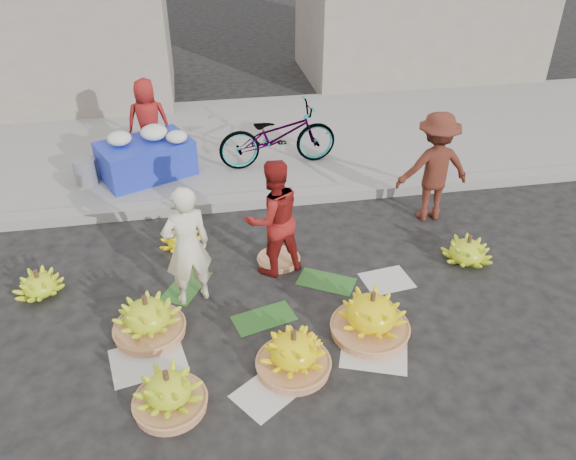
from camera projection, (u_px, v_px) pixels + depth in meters
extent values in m
plane|color=black|center=(270.00, 305.00, 6.16)|extent=(80.00, 80.00, 0.00)
cube|color=gray|center=(247.00, 201.00, 7.94)|extent=(40.00, 0.25, 0.15)
cube|color=gray|center=(234.00, 142.00, 9.68)|extent=(40.00, 4.00, 0.12)
cylinder|color=#AF7149|center=(150.00, 330.00, 5.77)|extent=(0.72, 0.72, 0.09)
cylinder|color=#43281B|center=(145.00, 301.00, 5.56)|extent=(0.05, 0.05, 0.12)
cylinder|color=#AF7149|center=(171.00, 403.00, 4.97)|extent=(0.64, 0.64, 0.09)
cylinder|color=#43281B|center=(166.00, 377.00, 4.79)|extent=(0.05, 0.05, 0.12)
cylinder|color=#AF7149|center=(293.00, 365.00, 5.35)|extent=(0.70, 0.70, 0.09)
cylinder|color=#43281B|center=(294.00, 336.00, 5.15)|extent=(0.05, 0.05, 0.12)
cylinder|color=#43281B|center=(297.00, 336.00, 5.41)|extent=(0.05, 0.05, 0.12)
cylinder|color=#AF7149|center=(370.00, 329.00, 5.77)|extent=(0.80, 0.80, 0.09)
cylinder|color=#43281B|center=(373.00, 297.00, 5.55)|extent=(0.05, 0.05, 0.12)
cylinder|color=#43281B|center=(470.00, 240.00, 6.68)|extent=(0.05, 0.05, 0.12)
cylinder|color=#43281B|center=(36.00, 275.00, 6.18)|extent=(0.05, 0.05, 0.12)
cylinder|color=#43281B|center=(181.00, 229.00, 6.95)|extent=(0.05, 0.05, 0.12)
cylinder|color=#AF7149|center=(279.00, 260.00, 6.82)|extent=(0.66, 0.66, 0.06)
cube|color=#AD121E|center=(304.00, 340.00, 5.63)|extent=(0.23, 0.14, 0.09)
imported|color=#F4E9CD|center=(187.00, 247.00, 5.87)|extent=(0.59, 0.47, 1.41)
imported|color=maroon|center=(273.00, 218.00, 6.33)|extent=(0.82, 0.72, 1.42)
imported|color=maroon|center=(434.00, 168.00, 7.32)|extent=(0.98, 0.56, 1.50)
cube|color=#1A2AAF|center=(146.00, 159.00, 8.37)|extent=(1.52, 1.28, 0.54)
ellipsoid|color=silver|center=(119.00, 139.00, 8.08)|extent=(0.35, 0.35, 0.19)
ellipsoid|color=silver|center=(154.00, 133.00, 8.23)|extent=(0.39, 0.39, 0.22)
ellipsoid|color=silver|center=(177.00, 137.00, 8.16)|extent=(0.30, 0.30, 0.17)
cylinder|color=slate|center=(86.00, 172.00, 8.21)|extent=(0.33, 0.33, 0.37)
imported|color=maroon|center=(148.00, 121.00, 8.62)|extent=(0.65, 0.44, 1.31)
imported|color=gray|center=(278.00, 135.00, 8.58)|extent=(0.79, 1.88, 0.96)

